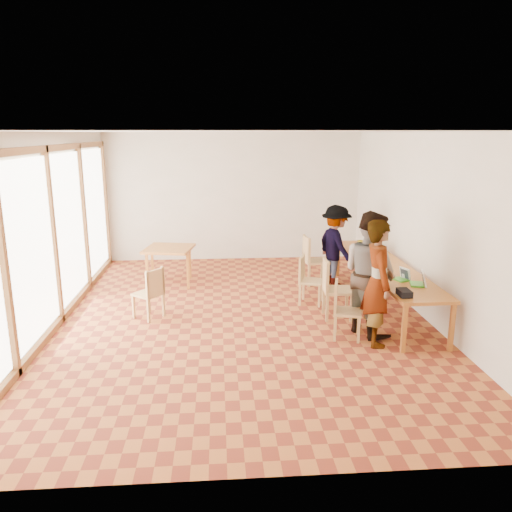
{
  "coord_description": "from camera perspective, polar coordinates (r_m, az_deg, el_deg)",
  "views": [
    {
      "loc": [
        -0.37,
        -7.81,
        2.98
      ],
      "look_at": [
        0.21,
        -0.23,
        1.1
      ],
      "focal_mm": 35.0,
      "sensor_mm": 36.0,
      "label": 1
    }
  ],
  "objects": [
    {
      "name": "wall_right",
      "position": [
        8.64,
        18.71,
        3.29
      ],
      "size": [
        0.1,
        8.0,
        3.0
      ],
      "primitive_type": "cube",
      "color": "silver",
      "rests_on": "ground"
    },
    {
      "name": "yellow_mug",
      "position": [
        10.37,
        11.88,
        1.47
      ],
      "size": [
        0.15,
        0.15,
        0.11
      ],
      "primitive_type": "imported",
      "rotation": [
        0.0,
        0.0,
        -0.13
      ],
      "color": "yellow",
      "rests_on": "communal_table"
    },
    {
      "name": "ground",
      "position": [
        8.37,
        -1.55,
        -6.97
      ],
      "size": [
        8.0,
        8.0,
        0.0
      ],
      "primitive_type": "plane",
      "color": "#AD5C29",
      "rests_on": "ground"
    },
    {
      "name": "person_mid",
      "position": [
        7.67,
        12.87,
        -1.91
      ],
      "size": [
        1.02,
        1.13,
        1.88
      ],
      "primitive_type": "imported",
      "rotation": [
        0.0,
        0.0,
        2.0
      ],
      "color": "gray",
      "rests_on": "ground"
    },
    {
      "name": "wall_back",
      "position": [
        11.91,
        -2.56,
        6.74
      ],
      "size": [
        6.0,
        0.1,
        3.0
      ],
      "primitive_type": "cube",
      "color": "silver",
      "rests_on": "ground"
    },
    {
      "name": "ceiling",
      "position": [
        7.82,
        -1.7,
        14.17
      ],
      "size": [
        6.0,
        8.0,
        0.04
      ],
      "primitive_type": "cube",
      "color": "white",
      "rests_on": "wall_back"
    },
    {
      "name": "person_far",
      "position": [
        10.01,
        9.09,
        1.17
      ],
      "size": [
        0.89,
        1.18,
        1.61
      ],
      "primitive_type": "imported",
      "rotation": [
        0.0,
        0.0,
        1.88
      ],
      "color": "gray",
      "rests_on": "ground"
    },
    {
      "name": "laptop_mid",
      "position": [
        8.1,
        16.42,
        -2.28
      ],
      "size": [
        0.27,
        0.28,
        0.2
      ],
      "rotation": [
        0.0,
        0.0,
        0.36
      ],
      "color": "green",
      "rests_on": "communal_table"
    },
    {
      "name": "chair_near",
      "position": [
        7.5,
        9.74,
        -5.42
      ],
      "size": [
        0.49,
        0.49,
        0.46
      ],
      "rotation": [
        0.0,
        0.0,
        -0.26
      ],
      "color": "tan",
      "rests_on": "ground"
    },
    {
      "name": "condiment_cup",
      "position": [
        9.81,
        11.6,
        0.65
      ],
      "size": [
        0.08,
        0.08,
        0.06
      ],
      "primitive_type": "cylinder",
      "color": "white",
      "rests_on": "communal_table"
    },
    {
      "name": "laptop_near",
      "position": [
        7.89,
        18.25,
        -2.78
      ],
      "size": [
        0.29,
        0.31,
        0.22
      ],
      "rotation": [
        0.0,
        0.0,
        -0.28
      ],
      "color": "green",
      "rests_on": "communal_table"
    },
    {
      "name": "person_near",
      "position": [
        7.29,
        13.77,
        -3.0
      ],
      "size": [
        0.47,
        0.69,
        1.83
      ],
      "primitive_type": "imported",
      "rotation": [
        0.0,
        0.0,
        1.51
      ],
      "color": "gray",
      "rests_on": "ground"
    },
    {
      "name": "side_table",
      "position": [
        10.15,
        -9.93,
        0.52
      ],
      "size": [
        0.9,
        0.9,
        0.75
      ],
      "rotation": [
        0.0,
        0.0,
        -0.18
      ],
      "color": "#A55924",
      "rests_on": "ground"
    },
    {
      "name": "chair_mid",
      "position": [
        8.25,
        8.64,
        -3.01
      ],
      "size": [
        0.49,
        0.49,
        0.52
      ],
      "rotation": [
        0.0,
        0.0,
        -0.07
      ],
      "color": "tan",
      "rests_on": "ground"
    },
    {
      "name": "green_bottle",
      "position": [
        8.98,
        13.46,
        0.05
      ],
      "size": [
        0.07,
        0.07,
        0.28
      ],
      "primitive_type": "cylinder",
      "color": "#167519",
      "rests_on": "communal_table"
    },
    {
      "name": "communal_table",
      "position": [
        8.98,
        14.43,
        -1.24
      ],
      "size": [
        0.8,
        4.0,
        0.75
      ],
      "color": "#A55924",
      "rests_on": "ground"
    },
    {
      "name": "laptop_far",
      "position": [
        9.8,
        13.08,
        0.71
      ],
      "size": [
        0.21,
        0.25,
        0.2
      ],
      "rotation": [
        0.0,
        0.0,
        0.02
      ],
      "color": "green",
      "rests_on": "communal_table"
    },
    {
      "name": "window_wall",
      "position": [
        8.37,
        -22.34,
        2.65
      ],
      "size": [
        0.1,
        8.0,
        3.0
      ],
      "primitive_type": "cube",
      "color": "white",
      "rests_on": "ground"
    },
    {
      "name": "chair_spare",
      "position": [
        8.31,
        -11.84,
        -3.6
      ],
      "size": [
        0.56,
        0.56,
        0.46
      ],
      "rotation": [
        0.0,
        0.0,
        2.47
      ],
      "color": "tan",
      "rests_on": "ground"
    },
    {
      "name": "chair_empty",
      "position": [
        10.06,
        6.33,
        0.12
      ],
      "size": [
        0.5,
        0.5,
        0.52
      ],
      "rotation": [
        0.0,
        0.0,
        0.1
      ],
      "color": "tan",
      "rests_on": "ground"
    },
    {
      "name": "pink_phone",
      "position": [
        9.63,
        14.03,
        0.13
      ],
      "size": [
        0.05,
        0.1,
        0.01
      ],
      "primitive_type": "cube",
      "color": "#B94274",
      "rests_on": "communal_table"
    },
    {
      "name": "black_pouch",
      "position": [
        7.33,
        16.59,
        -4.06
      ],
      "size": [
        0.16,
        0.26,
        0.09
      ],
      "primitive_type": "cube",
      "color": "black",
      "rests_on": "communal_table"
    },
    {
      "name": "chair_far",
      "position": [
        8.92,
        5.78,
        -2.13
      ],
      "size": [
        0.51,
        0.51,
        0.46
      ],
      "rotation": [
        0.0,
        0.0,
        -0.35
      ],
      "color": "tan",
      "rests_on": "ground"
    },
    {
      "name": "wall_front",
      "position": [
        4.11,
        1.11,
        -7.24
      ],
      "size": [
        6.0,
        0.1,
        3.0
      ],
      "primitive_type": "cube",
      "color": "silver",
      "rests_on": "ground"
    },
    {
      "name": "clear_glass",
      "position": [
        8.16,
        16.55,
        -2.24
      ],
      "size": [
        0.07,
        0.07,
        0.09
      ],
      "primitive_type": "cylinder",
      "color": "silver",
      "rests_on": "communal_table"
    }
  ]
}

